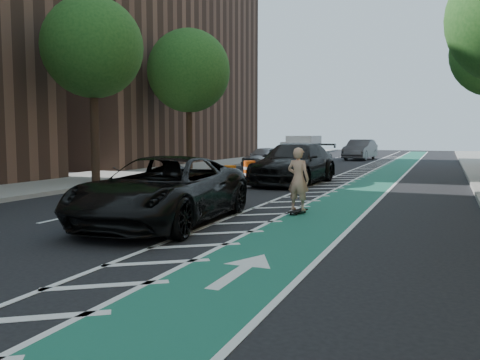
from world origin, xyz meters
The scene contains 19 objects.
ground centered at (0.00, 0.00, 0.00)m, with size 120.00×120.00×0.00m, color black.
bike_lane centered at (3.00, 10.00, 0.01)m, with size 2.00×90.00×0.01m, color #1B6144.
buffer_strip centered at (1.50, 10.00, 0.01)m, with size 1.40×90.00×0.01m, color silver.
sidewalk_left centered at (-9.50, 10.00, 0.07)m, with size 5.00×90.00×0.15m, color gray.
curb_right centered at (7.05, 10.00, 0.08)m, with size 0.12×90.00×0.16m, color gray.
curb_left centered at (-7.05, 10.00, 0.08)m, with size 0.12×90.00×0.16m, color gray.
building_left_far centered at (-17.50, 24.00, 9.00)m, with size 14.00×22.00×18.00m, color brown.
tree_l_c centered at (-7.90, 8.00, 5.77)m, with size 4.20×4.20×7.90m.
tree_l_d centered at (-7.90, 16.00, 5.77)m, with size 4.20×4.20×7.90m.
skateboard centered at (2.30, 3.21, 0.09)m, with size 0.37×0.84×0.11m.
skateboarder centered at (2.30, 3.21, 0.97)m, with size 0.63×0.41×1.71m, color tan.
suv_near centered at (-0.36, 0.59, 0.82)m, with size 2.72×5.90×1.64m, color black.
suv_far centered at (-0.16, 11.41, 0.89)m, with size 2.50×6.14×1.78m, color black.
car_silver centered at (-4.87, 20.87, 0.68)m, with size 1.61×3.99×1.36m, color #9B9BA0.
car_grey centered at (-0.68, 33.26, 0.85)m, with size 1.80×5.15×1.70m, color #4F4E53.
box_truck centered at (-5.28, 31.57, 0.92)m, with size 2.33×4.89×2.01m.
barrel_a centered at (-2.20, 9.00, 0.42)m, with size 0.66×0.66×0.90m.
barrel_b centered at (-2.38, 11.72, 0.44)m, with size 0.69×0.69×0.94m.
barrel_c centered at (-3.63, 18.66, 0.45)m, with size 0.70×0.70×0.96m.
Camera 1 is at (5.99, -10.09, 2.20)m, focal length 38.00 mm.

